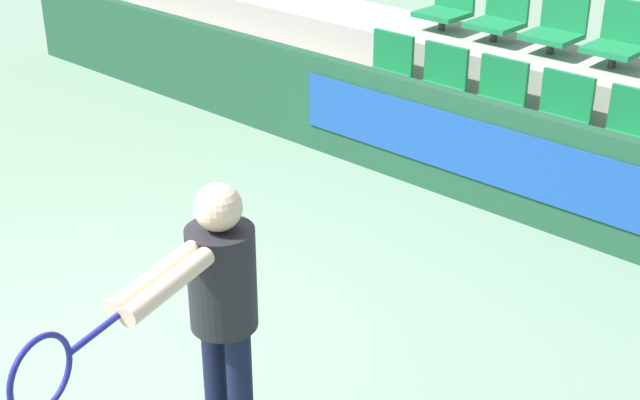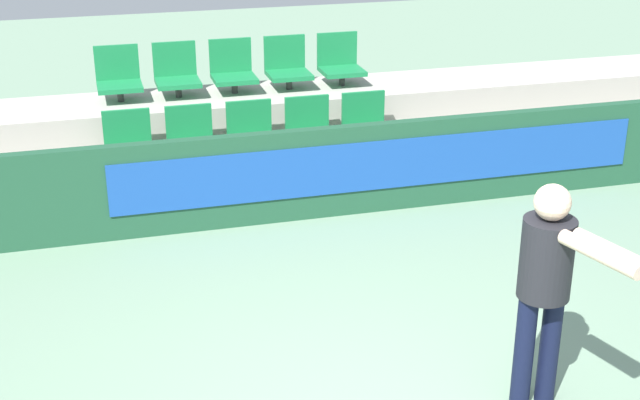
{
  "view_description": "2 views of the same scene",
  "coord_description": "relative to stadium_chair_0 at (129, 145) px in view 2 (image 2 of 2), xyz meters",
  "views": [
    {
      "loc": [
        3.9,
        -2.16,
        3.27
      ],
      "look_at": [
        0.46,
        1.58,
        0.81
      ],
      "focal_mm": 50.0,
      "sensor_mm": 36.0,
      "label": 1
    },
    {
      "loc": [
        -1.64,
        -4.21,
        3.52
      ],
      "look_at": [
        0.06,
        1.94,
        0.89
      ],
      "focal_mm": 50.0,
      "sensor_mm": 36.0,
      "label": 2
    }
  ],
  "objects": [
    {
      "name": "stadium_chair_2",
      "position": [
        1.24,
        0.0,
        0.0
      ],
      "size": [
        0.47,
        0.45,
        0.57
      ],
      "color": "#333333",
      "rests_on": "bleacher_tier_front"
    },
    {
      "name": "stadium_chair_8",
      "position": [
        1.86,
        0.99,
        0.43
      ],
      "size": [
        0.47,
        0.45,
        0.57
      ],
      "color": "#333333",
      "rests_on": "bleacher_tier_middle"
    },
    {
      "name": "stadium_chair_0",
      "position": [
        0.0,
        0.0,
        0.0
      ],
      "size": [
        0.47,
        0.45,
        0.57
      ],
      "color": "#333333",
      "rests_on": "bleacher_tier_front"
    },
    {
      "name": "stadium_chair_7",
      "position": [
        1.24,
        0.99,
        0.43
      ],
      "size": [
        0.47,
        0.45,
        0.57
      ],
      "color": "#333333",
      "rests_on": "bleacher_tier_middle"
    },
    {
      "name": "stadium_chair_6",
      "position": [
        0.62,
        0.99,
        0.43
      ],
      "size": [
        0.47,
        0.45,
        0.57
      ],
      "color": "#333333",
      "rests_on": "bleacher_tier_middle"
    },
    {
      "name": "stadium_chair_9",
      "position": [
        2.47,
        0.99,
        0.43
      ],
      "size": [
        0.47,
        0.45,
        0.57
      ],
      "color": "#333333",
      "rests_on": "bleacher_tier_middle"
    },
    {
      "name": "barrier_wall",
      "position": [
        1.27,
        -0.71,
        -0.22
      ],
      "size": [
        12.15,
        0.14,
        0.91
      ],
      "color": "#1E4C33",
      "rests_on": "ground"
    },
    {
      "name": "stadium_chair_1",
      "position": [
        0.62,
        0.0,
        0.0
      ],
      "size": [
        0.47,
        0.45,
        0.57
      ],
      "color": "#333333",
      "rests_on": "bleacher_tier_front"
    },
    {
      "name": "bleacher_tier_front",
      "position": [
        1.24,
        -0.13,
        -0.46
      ],
      "size": [
        11.75,
        0.99,
        0.43
      ],
      "color": "#ADA89E",
      "rests_on": "ground"
    },
    {
      "name": "stadium_chair_4",
      "position": [
        2.47,
        0.0,
        0.0
      ],
      "size": [
        0.47,
        0.45,
        0.57
      ],
      "color": "#333333",
      "rests_on": "bleacher_tier_front"
    },
    {
      "name": "stadium_chair_5",
      "position": [
        0.0,
        0.99,
        0.43
      ],
      "size": [
        0.47,
        0.45,
        0.57
      ],
      "color": "#333333",
      "rests_on": "bleacher_tier_middle"
    },
    {
      "name": "bleacher_tier_middle",
      "position": [
        1.24,
        0.86,
        -0.24
      ],
      "size": [
        11.75,
        0.99,
        0.87
      ],
      "color": "#ADA89E",
      "rests_on": "ground"
    },
    {
      "name": "stadium_chair_3",
      "position": [
        1.86,
        0.0,
        0.0
      ],
      "size": [
        0.47,
        0.45,
        0.57
      ],
      "color": "#333333",
      "rests_on": "bleacher_tier_front"
    },
    {
      "name": "tennis_player",
      "position": [
        2.31,
        -4.17,
        0.29
      ],
      "size": [
        0.54,
        1.47,
        1.56
      ],
      "rotation": [
        0.0,
        0.0,
        0.27
      ],
      "color": "black",
      "rests_on": "ground"
    }
  ]
}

